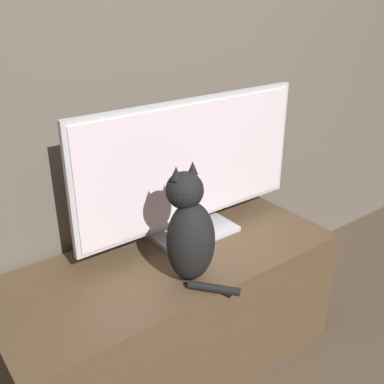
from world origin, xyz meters
The scene contains 4 objects.
wall_back centered at (0.00, 1.22, 1.30)m, with size 4.80×0.05×2.60m.
tv_stand centered at (0.00, 0.90, 0.26)m, with size 1.32×0.55×0.52m.
tv centered at (0.18, 1.01, 0.81)m, with size 1.02×0.21×0.57m.
cat centered at (-0.01, 0.77, 0.70)m, with size 0.19×0.29×0.42m.
Camera 1 is at (-0.80, -0.30, 1.46)m, focal length 42.00 mm.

